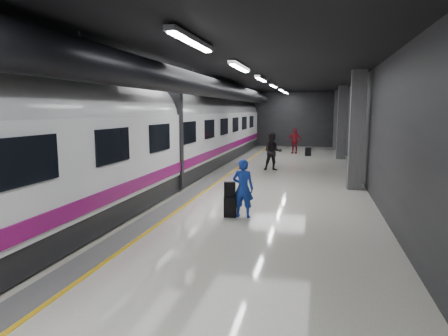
# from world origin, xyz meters

# --- Properties ---
(ground) EXTENTS (40.00, 40.00, 0.00)m
(ground) POSITION_xyz_m (0.00, 0.00, 0.00)
(ground) COLOR silver
(ground) RESTS_ON ground
(platform_hall) EXTENTS (10.02, 40.02, 4.51)m
(platform_hall) POSITION_xyz_m (-0.29, 0.96, 3.54)
(platform_hall) COLOR black
(platform_hall) RESTS_ON ground
(train) EXTENTS (3.05, 38.00, 4.05)m
(train) POSITION_xyz_m (-3.25, -0.00, 2.07)
(train) COLOR black
(train) RESTS_ON ground
(traveler_main) EXTENTS (0.63, 0.44, 1.67)m
(traveler_main) POSITION_xyz_m (1.11, -3.02, 0.83)
(traveler_main) COLOR #1A39C3
(traveler_main) RESTS_ON ground
(suitcase_main) EXTENTS (0.38, 0.27, 0.58)m
(suitcase_main) POSITION_xyz_m (0.75, -3.09, 0.29)
(suitcase_main) COLOR black
(suitcase_main) RESTS_ON ground
(shoulder_bag) EXTENTS (0.35, 0.25, 0.43)m
(shoulder_bag) POSITION_xyz_m (0.73, -3.08, 0.80)
(shoulder_bag) COLOR black
(shoulder_bag) RESTS_ON suitcase_main
(traveler_far_a) EXTENTS (1.04, 0.89, 1.88)m
(traveler_far_a) POSITION_xyz_m (0.94, 6.03, 0.94)
(traveler_far_a) COLOR black
(traveler_far_a) RESTS_ON ground
(traveler_far_b) EXTENTS (1.07, 0.53, 1.76)m
(traveler_far_b) POSITION_xyz_m (1.54, 14.48, 0.88)
(traveler_far_b) COLOR maroon
(traveler_far_b) RESTS_ON ground
(suitcase_far) EXTENTS (0.41, 0.29, 0.56)m
(suitcase_far) POSITION_xyz_m (2.53, 13.01, 0.28)
(suitcase_far) COLOR black
(suitcase_far) RESTS_ON ground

